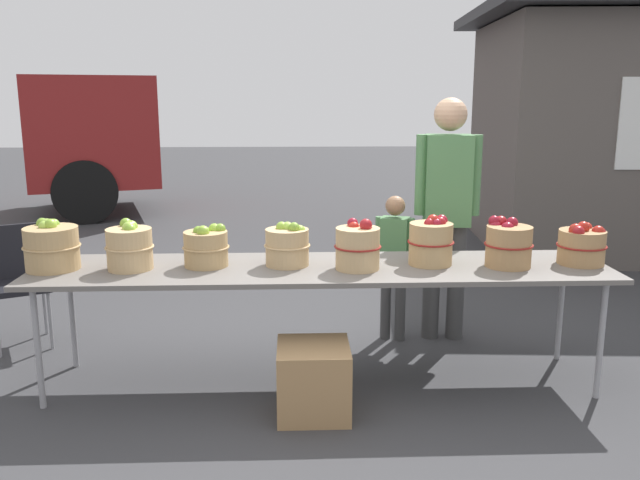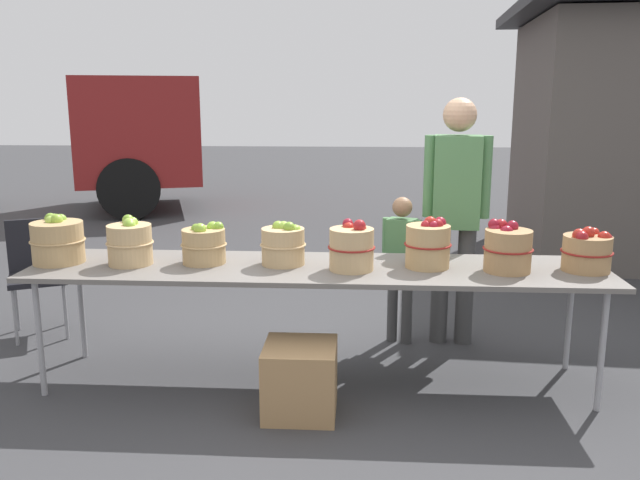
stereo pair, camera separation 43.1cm
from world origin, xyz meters
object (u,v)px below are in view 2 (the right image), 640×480
vendor_adult (456,202)px  apple_basket_red_0 (352,248)px  apple_basket_red_2 (507,248)px  apple_basket_green_1 (130,243)px  produce_crate (300,379)px  market_table (317,271)px  apple_basket_red_1 (428,244)px  folding_chair (37,267)px  apple_basket_green_2 (204,244)px  apple_basket_red_3 (587,251)px  child_customer (401,258)px  apple_basket_green_0 (58,240)px  apple_basket_green_3 (283,245)px

vendor_adult → apple_basket_red_0: bearing=54.7°
apple_basket_red_2 → vendor_adult: size_ratio=0.17×
apple_basket_green_1 → produce_crate: size_ratio=0.73×
market_table → apple_basket_red_1: apple_basket_red_1 is taller
apple_basket_red_2 → vendor_adult: (-0.20, 0.79, 0.15)m
apple_basket_red_1 → folding_chair: 2.95m
apple_basket_red_0 → vendor_adult: size_ratio=0.18×
apple_basket_green_2 → produce_crate: (0.64, -0.47, -0.67)m
apple_basket_green_2 → vendor_adult: vendor_adult is taller
apple_basket_red_3 → apple_basket_green_1: bearing=-179.8°
produce_crate → apple_basket_green_1: bearing=159.0°
apple_basket_green_1 → produce_crate: (1.08, -0.42, -0.68)m
apple_basket_green_1 → child_customer: 1.88m
apple_basket_green_0 → child_customer: size_ratio=0.31×
apple_basket_green_0 → apple_basket_green_2: apple_basket_green_0 is taller
apple_basket_green_3 → apple_basket_red_1: (0.88, -0.02, 0.02)m
apple_basket_green_2 → folding_chair: bearing=153.4°
apple_basket_green_1 → produce_crate: bearing=-21.0°
apple_basket_green_0 → apple_basket_red_1: bearing=0.5°
apple_basket_green_2 → apple_basket_green_3: bearing=-0.3°
apple_basket_red_3 → child_customer: 1.30m
folding_chair → apple_basket_red_2: bearing=-39.9°
apple_basket_green_0 → apple_basket_green_1: bearing=-2.6°
apple_basket_green_0 → apple_basket_green_1: 0.46m
folding_chair → vendor_adult: bearing=-26.4°
apple_basket_red_3 → market_table: bearing=179.9°
produce_crate → apple_basket_red_3: bearing=14.4°
apple_basket_green_3 → vendor_adult: size_ratio=0.16×
apple_basket_red_0 → apple_basket_red_2: 0.92m
apple_basket_red_1 → child_customer: (-0.12, 0.70, -0.26)m
apple_basket_red_2 → apple_basket_red_3: apple_basket_red_2 is taller
apple_basket_red_0 → folding_chair: apple_basket_red_0 is taller
apple_basket_green_3 → apple_basket_red_2: (1.34, -0.08, 0.01)m
apple_basket_green_1 → apple_basket_red_2: apple_basket_red_2 is taller
apple_basket_green_3 → apple_basket_red_2: apple_basket_red_2 is taller
market_table → folding_chair: bearing=160.3°
apple_basket_green_3 → apple_basket_red_0: bearing=-13.9°
market_table → vendor_adult: bearing=38.9°
apple_basket_red_0 → child_customer: child_customer is taller
apple_basket_red_0 → child_customer: (0.34, 0.79, -0.25)m
apple_basket_green_0 → apple_basket_red_3: (3.22, -0.01, -0.02)m
apple_basket_green_0 → apple_basket_red_2: 2.74m
produce_crate → apple_basket_green_3: bearing=106.8°
apple_basket_green_2 → apple_basket_green_1: bearing=-172.8°
vendor_adult → child_customer: (-0.38, -0.03, -0.40)m
market_table → apple_basket_green_2: 0.72m
market_table → apple_basket_green_3: (-0.21, 0.04, 0.15)m
apple_basket_red_3 → vendor_adult: vendor_adult is taller
apple_basket_green_2 → apple_basket_red_0: bearing=-6.6°
vendor_adult → folding_chair: bearing=5.7°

